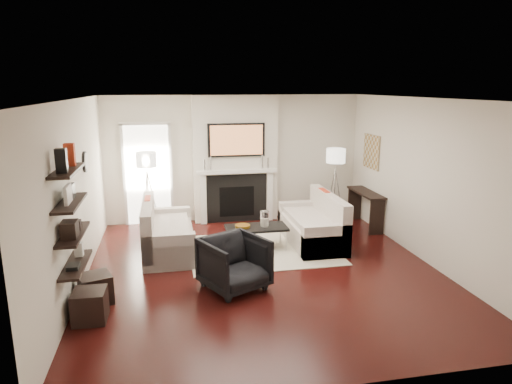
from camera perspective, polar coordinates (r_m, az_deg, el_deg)
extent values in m
plane|color=black|center=(7.43, 0.91, -9.71)|extent=(6.00, 6.00, 0.00)
plane|color=white|center=(6.85, 0.99, 11.58)|extent=(6.00, 6.00, 0.00)
plane|color=silver|center=(9.92, -2.69, 4.23)|extent=(5.50, 0.00, 5.50)
plane|color=silver|center=(4.25, 9.53, -8.26)|extent=(5.50, 0.00, 5.50)
plane|color=silver|center=(6.99, -21.66, -0.50)|extent=(0.00, 6.00, 6.00)
plane|color=silver|center=(8.05, 20.48, 1.30)|extent=(0.00, 6.00, 6.00)
cube|color=silver|center=(9.80, -2.58, 4.12)|extent=(1.80, 0.25, 2.70)
cube|color=black|center=(9.83, -2.42, -0.78)|extent=(1.30, 0.02, 1.04)
cube|color=black|center=(9.85, -2.41, -1.18)|extent=(0.75, 0.02, 0.65)
cube|color=white|center=(9.72, -6.59, -0.85)|extent=(0.12, 0.08, 1.10)
cube|color=white|center=(9.93, 1.72, -0.46)|extent=(0.12, 0.08, 1.10)
cube|color=white|center=(9.66, -2.40, 2.60)|extent=(1.70, 0.18, 0.07)
cube|color=black|center=(9.58, -2.47, 6.51)|extent=(1.20, 0.06, 0.70)
cube|color=#BF723F|center=(9.55, -2.44, 6.49)|extent=(1.10, 0.00, 0.62)
cylinder|color=silver|center=(9.57, -5.69, 3.58)|extent=(0.04, 0.04, 0.30)
cylinder|color=silver|center=(9.56, -6.46, 3.37)|extent=(0.04, 0.04, 0.24)
cylinder|color=silver|center=(9.73, 0.78, 3.80)|extent=(0.04, 0.04, 0.30)
cylinder|color=silver|center=(9.77, 1.53, 3.65)|extent=(0.04, 0.04, 0.24)
cube|color=white|center=(9.86, -13.36, 2.06)|extent=(0.90, 0.02, 2.10)
cube|color=white|center=(9.87, -16.15, 1.90)|extent=(0.06, 0.06, 2.16)
cube|color=white|center=(9.83, -10.57, 2.16)|extent=(0.06, 0.06, 2.16)
cube|color=white|center=(9.69, -13.70, 8.31)|extent=(1.02, 0.06, 0.06)
cube|color=beige|center=(8.28, 0.84, -7.22)|extent=(2.60, 2.00, 0.01)
cube|color=#C1B3A8|center=(8.26, -10.86, -6.02)|extent=(0.85, 1.80, 0.42)
cube|color=#C1B3A8|center=(8.17, -13.31, -4.02)|extent=(0.18, 1.80, 0.80)
cube|color=#C1B3A8|center=(7.46, -10.83, -7.39)|extent=(0.85, 0.18, 0.60)
cube|color=#C1B3A8|center=(9.00, -10.94, -3.80)|extent=(0.85, 0.18, 0.60)
cube|color=#C1B3A8|center=(8.17, -10.59, -4.28)|extent=(0.63, 1.44, 0.10)
cube|color=#B02E15|center=(8.40, -13.32, -2.09)|extent=(0.10, 0.42, 0.42)
cube|color=black|center=(7.82, -13.46, -3.30)|extent=(0.10, 0.40, 0.40)
cube|color=#C1B3A8|center=(8.64, 6.94, -5.00)|extent=(0.85, 1.80, 0.42)
cube|color=#C1B3A8|center=(8.65, 9.11, -2.85)|extent=(0.18, 1.80, 0.80)
cube|color=#C1B3A8|center=(7.89, 8.78, -6.16)|extent=(0.85, 0.18, 0.60)
cube|color=#C1B3A8|center=(9.35, 5.43, -2.97)|extent=(0.85, 0.18, 0.60)
cube|color=#C1B3A8|center=(8.55, 6.67, -3.37)|extent=(0.63, 1.44, 0.10)
cube|color=#B02E15|center=(8.87, 8.50, -1.06)|extent=(0.10, 0.42, 0.42)
cube|color=black|center=(8.33, 9.87, -2.12)|extent=(0.10, 0.40, 0.40)
cube|color=black|center=(8.21, 0.04, -4.49)|extent=(1.10, 0.55, 0.04)
cylinder|color=silver|center=(7.99, -3.19, -6.59)|extent=(0.02, 0.02, 0.38)
cylinder|color=silver|center=(8.18, 3.80, -6.13)|extent=(0.02, 0.02, 0.38)
cylinder|color=silver|center=(8.40, -3.61, -5.59)|extent=(0.02, 0.02, 0.38)
cylinder|color=silver|center=(8.58, 3.04, -5.18)|extent=(0.02, 0.02, 0.38)
cylinder|color=white|center=(8.19, 1.07, -3.36)|extent=(0.16, 0.16, 0.28)
cylinder|color=white|center=(8.21, 1.07, -3.79)|extent=(0.10, 0.10, 0.14)
cylinder|color=#A16E1A|center=(8.15, -1.69, -4.29)|extent=(0.27, 0.27, 0.04)
imported|color=black|center=(6.65, -2.72, -8.60)|extent=(1.08, 1.06, 0.85)
cylinder|color=silver|center=(9.55, -13.30, -1.06)|extent=(0.02, 0.02, 1.20)
cylinder|color=white|center=(9.38, -13.57, 3.98)|extent=(0.40, 0.40, 0.30)
cylinder|color=silver|center=(9.55, -12.64, -1.03)|extent=(0.25, 0.02, 1.23)
cylinder|color=silver|center=(9.65, -13.60, -0.94)|extent=(0.14, 0.22, 1.23)
cylinder|color=silver|center=(9.46, -13.65, -1.21)|extent=(0.14, 0.22, 1.23)
cylinder|color=silver|center=(9.92, 9.76, -0.37)|extent=(0.02, 0.02, 1.20)
cylinder|color=white|center=(9.76, 9.95, 4.49)|extent=(0.40, 0.40, 0.30)
cylinder|color=silver|center=(9.96, 10.35, -0.34)|extent=(0.25, 0.02, 1.23)
cylinder|color=silver|center=(9.99, 9.27, -0.26)|extent=(0.14, 0.22, 1.23)
cylinder|color=silver|center=(9.81, 9.65, -0.51)|extent=(0.14, 0.22, 1.23)
cube|color=black|center=(9.69, 13.60, -0.08)|extent=(0.35, 1.20, 0.04)
cube|color=black|center=(9.30, 14.87, -3.09)|extent=(0.30, 0.04, 0.71)
cube|color=black|center=(10.26, 12.22, -1.43)|extent=(0.30, 0.04, 0.71)
cube|color=#9D824E|center=(9.78, 14.24, 4.90)|extent=(0.03, 0.70, 0.70)
cube|color=black|center=(6.21, -21.57, -8.44)|extent=(0.25, 1.00, 0.03)
cube|color=black|center=(6.09, -21.89, -4.93)|extent=(0.25, 1.00, 0.04)
cube|color=black|center=(5.98, -22.22, -1.28)|extent=(0.25, 1.00, 0.04)
cube|color=black|center=(5.90, -22.55, 2.49)|extent=(0.25, 1.00, 0.04)
cube|color=black|center=(5.64, -23.16, 3.61)|extent=(0.12, 0.10, 0.28)
cube|color=#B02E15|center=(6.10, -22.27, 4.34)|extent=(0.12, 0.10, 0.28)
cube|color=white|center=(5.88, -22.46, -0.26)|extent=(0.04, 0.30, 0.22)
cube|color=black|center=(6.13, -22.00, 0.11)|extent=(0.04, 0.22, 0.18)
cube|color=black|center=(5.89, -22.29, -4.36)|extent=(0.18, 0.25, 0.20)
cube|color=black|center=(6.19, -21.72, -3.85)|extent=(0.15, 0.12, 0.12)
cube|color=black|center=(6.05, -21.88, -8.64)|extent=(0.14, 0.20, 0.05)
cube|color=white|center=(6.42, -21.26, -6.70)|extent=(0.10, 0.10, 0.18)
cylinder|color=black|center=(7.79, -20.59, 3.55)|extent=(0.04, 0.34, 0.34)
cylinder|color=white|center=(7.79, -20.41, 3.56)|extent=(0.01, 0.29, 0.29)
cube|color=black|center=(6.69, -19.41, -11.33)|extent=(0.51, 0.51, 0.40)
cube|color=black|center=(6.24, -20.04, -13.21)|extent=(0.41, 0.41, 0.40)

